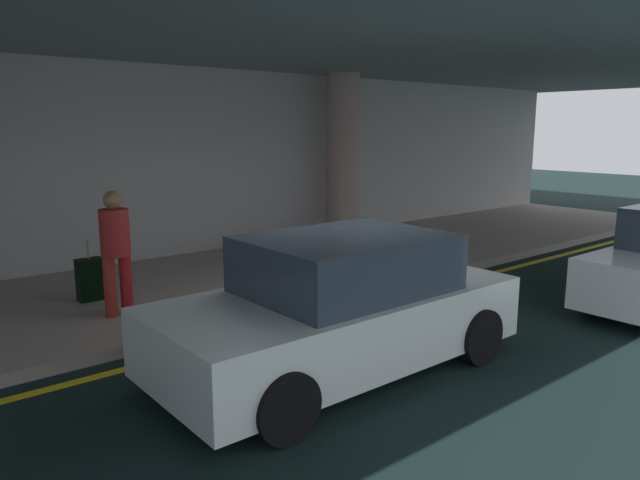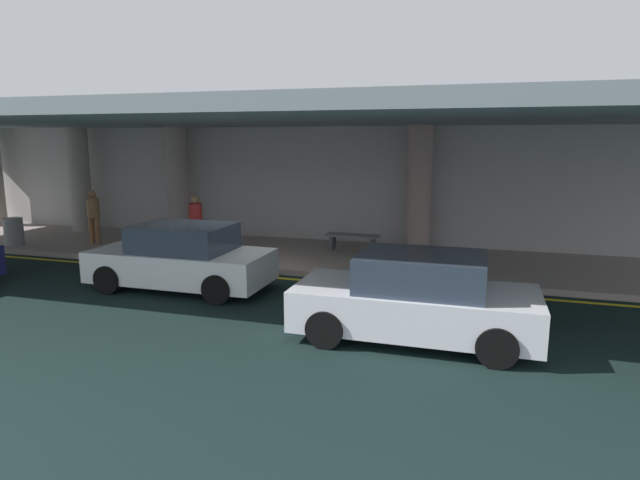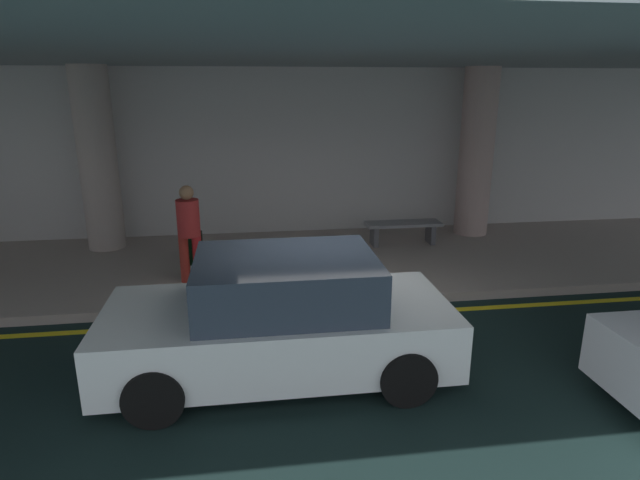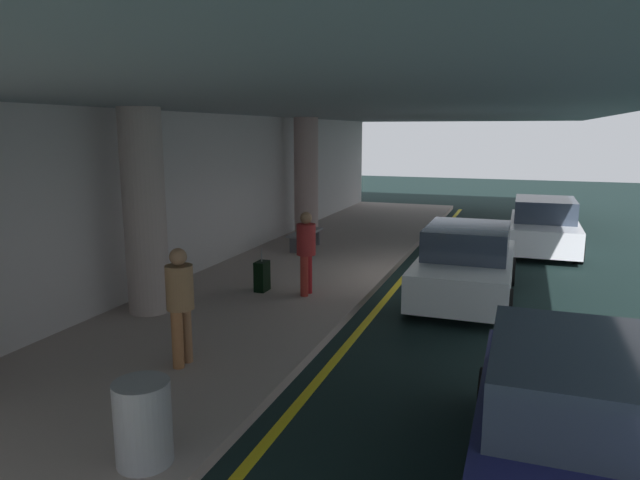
% 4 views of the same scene
% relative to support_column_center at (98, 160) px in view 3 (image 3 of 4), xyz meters
% --- Properties ---
extents(ground_plane, '(60.00, 60.00, 0.00)m').
position_rel_support_column_center_xyz_m(ground_plane, '(4.00, -4.47, -1.97)').
color(ground_plane, black).
extents(sidewalk, '(26.00, 4.20, 0.15)m').
position_rel_support_column_center_xyz_m(sidewalk, '(4.00, -1.37, -1.90)').
color(sidewalk, '#A4938B').
rests_on(sidewalk, ground).
extents(lane_stripe_yellow, '(26.00, 0.14, 0.01)m').
position_rel_support_column_center_xyz_m(lane_stripe_yellow, '(4.00, -3.80, -1.97)').
color(lane_stripe_yellow, yellow).
rests_on(lane_stripe_yellow, ground).
extents(support_column_center, '(0.74, 0.74, 3.65)m').
position_rel_support_column_center_xyz_m(support_column_center, '(0.00, 0.00, 0.00)').
color(support_column_center, '#9E9089').
rests_on(support_column_center, sidewalk).
extents(support_column_right_mid, '(0.74, 0.74, 3.65)m').
position_rel_support_column_center_xyz_m(support_column_right_mid, '(8.00, 0.00, 0.00)').
color(support_column_right_mid, '#AA8E88').
rests_on(support_column_right_mid, sidewalk).
extents(ceiling_overhang, '(28.00, 13.20, 0.30)m').
position_rel_support_column_center_xyz_m(ceiling_overhang, '(4.00, -1.87, 1.97)').
color(ceiling_overhang, gray).
rests_on(ceiling_overhang, support_column_far_left).
extents(terminal_back_wall, '(26.00, 0.30, 3.80)m').
position_rel_support_column_center_xyz_m(terminal_back_wall, '(4.00, 0.88, -0.07)').
color(terminal_back_wall, '#B6B2B0').
rests_on(terminal_back_wall, ground).
extents(car_white_no2, '(4.10, 1.92, 1.50)m').
position_rel_support_column_center_xyz_m(car_white_no2, '(3.28, -5.30, -1.26)').
color(car_white_no2, white).
rests_on(car_white_no2, ground).
extents(traveler_with_luggage, '(0.38, 0.38, 1.68)m').
position_rel_support_column_center_xyz_m(traveler_with_luggage, '(1.95, -2.32, -0.86)').
color(traveler_with_luggage, maroon).
rests_on(traveler_with_luggage, sidewalk).
extents(suitcase_upright_primary, '(0.36, 0.22, 0.90)m').
position_rel_support_column_center_xyz_m(suitcase_upright_primary, '(1.89, -1.37, -1.51)').
color(suitcase_upright_primary, black).
rests_on(suitcase_upright_primary, sidewalk).
extents(bench_metal, '(1.60, 0.50, 0.48)m').
position_rel_support_column_center_xyz_m(bench_metal, '(6.19, -0.66, -1.47)').
color(bench_metal, slate).
rests_on(bench_metal, sidewalk).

